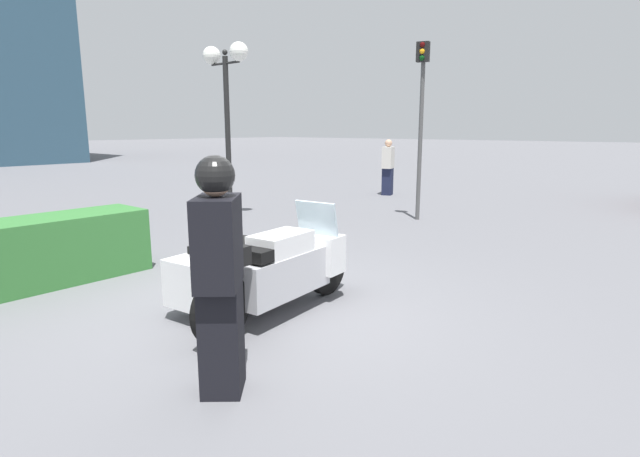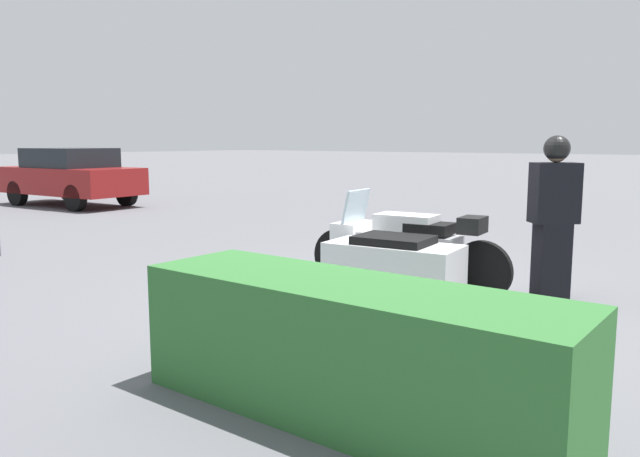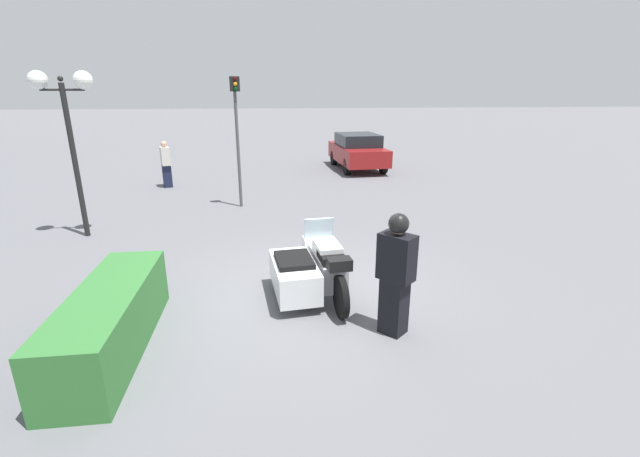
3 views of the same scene
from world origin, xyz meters
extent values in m
plane|color=slate|center=(0.00, 0.00, 0.00)|extent=(160.00, 160.00, 0.00)
cylinder|color=black|center=(0.88, -0.26, 0.34)|extent=(0.68, 0.17, 0.67)
cylinder|color=black|center=(-0.88, -0.44, 0.34)|extent=(0.68, 0.17, 0.67)
cylinder|color=black|center=(-0.23, 0.22, 0.26)|extent=(0.53, 0.15, 0.52)
cube|color=#B7B7BC|center=(0.00, -0.35, 0.46)|extent=(1.28, 0.54, 0.45)
cube|color=white|center=(0.00, -0.35, 0.79)|extent=(0.72, 0.46, 0.24)
cube|color=black|center=(-0.29, -0.38, 0.77)|extent=(0.54, 0.44, 0.12)
cube|color=white|center=(0.70, -0.28, 0.55)|extent=(0.38, 0.59, 0.44)
cube|color=silver|center=(0.65, -0.28, 0.97)|extent=(0.17, 0.54, 0.40)
sphere|color=white|center=(0.92, -0.25, 0.48)|extent=(0.18, 0.18, 0.18)
cube|color=white|center=(-0.18, 0.23, 0.41)|extent=(1.47, 0.82, 0.50)
sphere|color=white|center=(0.42, 0.29, 0.43)|extent=(0.47, 0.47, 0.48)
cube|color=black|center=(-0.18, 0.23, 0.70)|extent=(0.83, 0.66, 0.09)
cube|color=black|center=(-0.77, -0.43, 0.84)|extent=(0.28, 0.39, 0.18)
cube|color=black|center=(-1.41, -1.12, 0.42)|extent=(0.45, 0.45, 0.84)
cube|color=black|center=(-1.41, -1.12, 1.17)|extent=(0.56, 0.55, 0.66)
sphere|color=tan|center=(-1.41, -1.12, 1.62)|extent=(0.23, 0.23, 0.23)
sphere|color=black|center=(-1.41, -1.12, 1.66)|extent=(0.28, 0.28, 0.28)
cube|color=#337033|center=(-1.37, 2.77, 0.43)|extent=(2.90, 0.84, 0.87)
cylinder|color=black|center=(3.71, 5.01, 1.76)|extent=(0.12, 0.12, 3.53)
cylinder|color=black|center=(3.71, 5.01, 3.38)|extent=(0.05, 0.93, 0.05)
sphere|color=white|center=(3.71, 5.48, 3.58)|extent=(0.40, 0.40, 0.40)
sphere|color=white|center=(3.71, 4.55, 3.58)|extent=(0.40, 0.40, 0.40)
sphere|color=black|center=(3.71, 5.01, 3.61)|extent=(0.12, 0.12, 0.12)
cylinder|color=#4C4C4C|center=(6.06, 1.45, 1.67)|extent=(0.09, 0.09, 3.33)
cube|color=black|center=(6.00, 1.43, 3.53)|extent=(0.20, 0.29, 0.40)
sphere|color=#410707|center=(5.93, 1.42, 3.66)|extent=(0.11, 0.11, 0.11)
sphere|color=orange|center=(5.93, 1.42, 3.53)|extent=(0.11, 0.11, 0.11)
sphere|color=#07350F|center=(5.93, 1.42, 3.40)|extent=(0.11, 0.11, 0.11)
cube|color=#191E38|center=(9.15, 4.24, 0.40)|extent=(0.40, 0.38, 0.80)
cube|color=beige|center=(9.15, 4.24, 1.12)|extent=(0.54, 0.43, 0.64)
sphere|color=tan|center=(9.15, 4.24, 1.55)|extent=(0.22, 0.22, 0.22)
camera|label=1|loc=(-3.61, -3.97, 1.98)|focal=28.00mm
camera|label=2|loc=(-3.51, 5.89, 1.74)|focal=35.00mm
camera|label=3|loc=(-6.74, 0.60, 3.37)|focal=24.00mm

